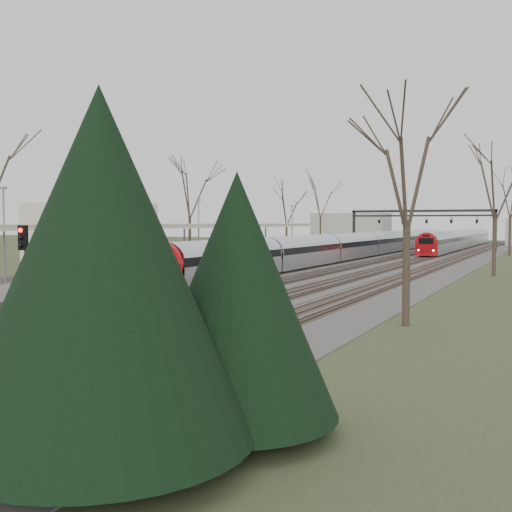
# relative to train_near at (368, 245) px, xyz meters

# --- Properties ---
(track_bed) EXTENTS (24.00, 160.00, 0.22)m
(track_bed) POSITION_rel_train_near_xyz_m (2.76, -10.72, -1.42)
(track_bed) COLOR #474442
(track_bed) RESTS_ON ground
(platform) EXTENTS (3.50, 69.00, 1.00)m
(platform) POSITION_rel_train_near_xyz_m (-6.55, -28.22, -0.98)
(platform) COLOR #9E9B93
(platform) RESTS_ON ground
(canopy) EXTENTS (4.10, 50.00, 3.11)m
(canopy) POSITION_rel_train_near_xyz_m (-6.55, -32.73, 2.45)
(canopy) COLOR slate
(canopy) RESTS_ON platform
(dome_building) EXTENTS (10.00, 8.00, 10.30)m
(dome_building) POSITION_rel_train_near_xyz_m (-19.21, -27.72, 2.24)
(dome_building) COLOR beige
(dome_building) RESTS_ON ground
(signal_gantry) EXTENTS (21.00, 0.59, 6.08)m
(signal_gantry) POSITION_rel_train_near_xyz_m (2.79, 19.27, 3.43)
(signal_gantry) COLOR black
(signal_gantry) RESTS_ON ground
(evergreen_clump) EXTENTS (5.90, 7.10, 6.50)m
(evergreen_clump) POSITION_rel_train_near_xyz_m (14.42, -66.92, 1.79)
(evergreen_clump) COLOR #2D231C
(evergreen_clump) RESTS_ON ground
(tree_west_far) EXTENTS (5.50, 5.50, 11.33)m
(tree_west_far) POSITION_rel_train_near_xyz_m (-14.50, -17.72, 6.54)
(tree_west_far) COLOR #2D231C
(tree_west_far) RESTS_ON ground
(tree_east_near) EXTENTS (4.50, 4.50, 9.27)m
(tree_east_near) POSITION_rel_train_near_xyz_m (15.50, -50.72, 5.08)
(tree_east_near) COLOR #2D231C
(tree_east_near) RESTS_ON ground
(tree_east_far) EXTENTS (5.00, 5.00, 10.30)m
(tree_east_far) POSITION_rel_train_near_xyz_m (16.50, -23.72, 5.81)
(tree_east_far) COLOR #2D231C
(tree_east_far) RESTS_ON ground
(train_near) EXTENTS (2.62, 90.21, 3.05)m
(train_near) POSITION_rel_train_near_xyz_m (0.00, 0.00, 0.00)
(train_near) COLOR #ACAFB7
(train_near) RESTS_ON ground
(train_far) EXTENTS (2.62, 60.21, 3.05)m
(train_far) POSITION_rel_train_near_xyz_m (7.00, 29.72, 0.00)
(train_far) COLOR #ACAFB7
(train_far) RESTS_ON ground
(signal_post) EXTENTS (0.35, 0.45, 4.10)m
(signal_post) POSITION_rel_train_near_xyz_m (1.75, -57.22, 1.25)
(signal_post) COLOR black
(signal_post) RESTS_ON ground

